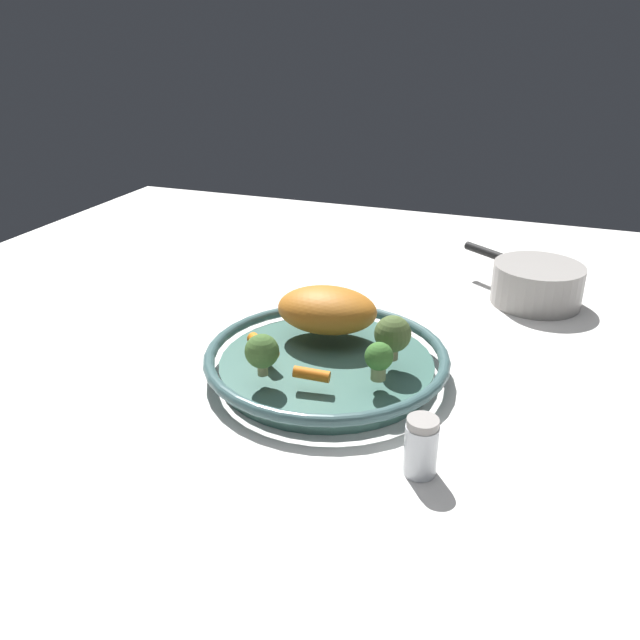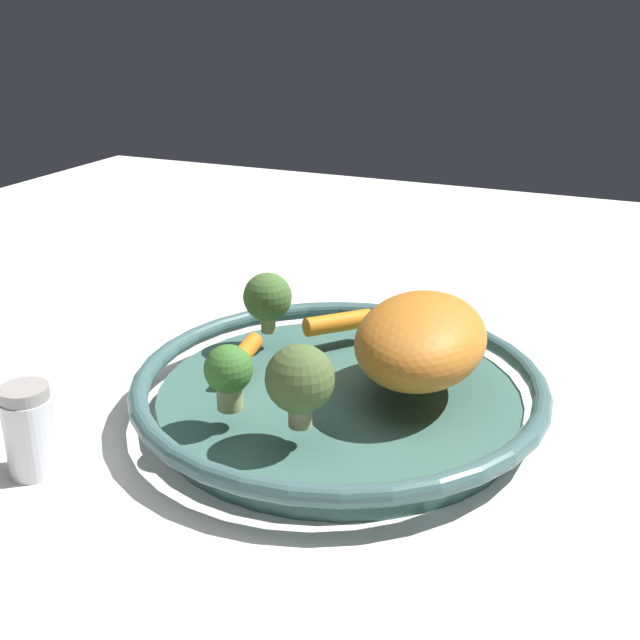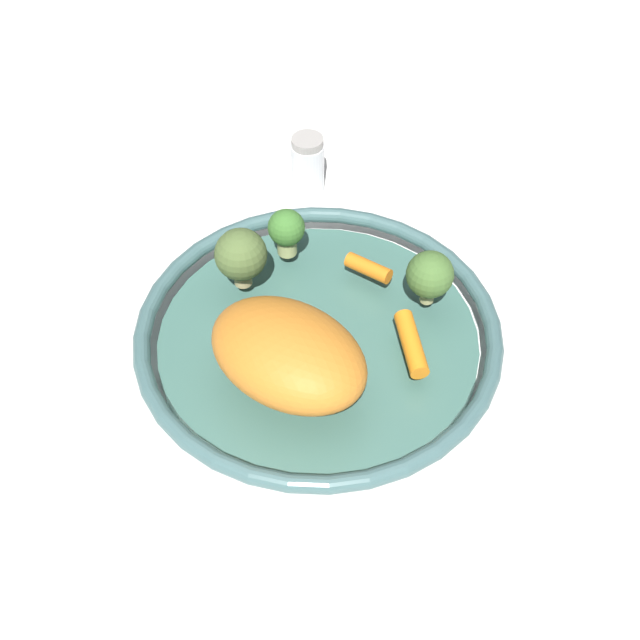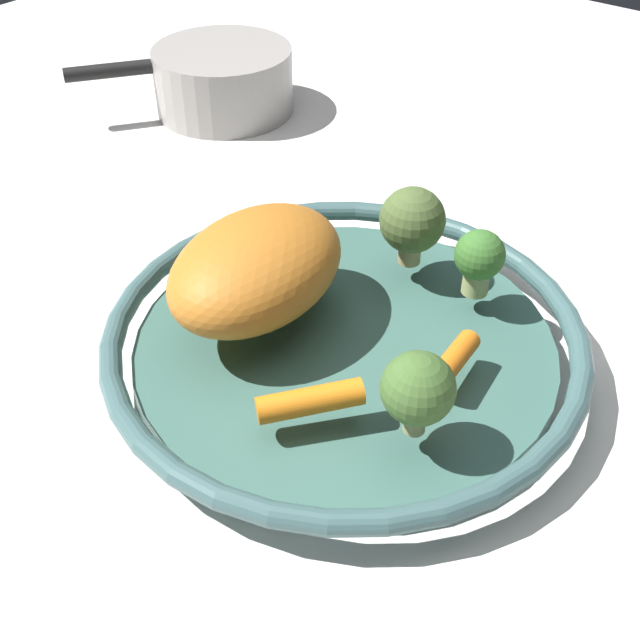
{
  "view_description": "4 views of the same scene",
  "coord_description": "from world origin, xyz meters",
  "views": [
    {
      "loc": [
        -0.27,
        0.77,
        0.47
      ],
      "look_at": [
        0.02,
        -0.02,
        0.07
      ],
      "focal_mm": 36.59,
      "sensor_mm": 36.0,
      "label": 1
    },
    {
      "loc": [
        -0.56,
        -0.23,
        0.33
      ],
      "look_at": [
        0.03,
        0.03,
        0.07
      ],
      "focal_mm": 44.83,
      "sensor_mm": 36.0,
      "label": 2
    },
    {
      "loc": [
        0.36,
        -0.39,
        0.65
      ],
      "look_at": [
        0.01,
        -0.0,
        0.05
      ],
      "focal_mm": 48.3,
      "sensor_mm": 36.0,
      "label": 3
    },
    {
      "loc": [
        0.36,
        0.26,
        0.4
      ],
      "look_at": [
        0.02,
        -0.0,
        0.06
      ],
      "focal_mm": 44.94,
      "sensor_mm": 36.0,
      "label": 4
    }
  ],
  "objects": [
    {
      "name": "roast_chicken_piece",
      "position": [
        0.02,
        -0.06,
        0.07
      ],
      "size": [
        0.16,
        0.12,
        0.07
      ],
      "primitive_type": "ellipsoid",
      "rotation": [
        0.0,
        0.0,
        3.23
      ],
      "color": "#C16F23",
      "rests_on": "serving_bowl"
    },
    {
      "name": "broccoli_floret_mid",
      "position": [
        -0.09,
        -0.01,
        0.08
      ],
      "size": [
        0.05,
        0.05,
        0.06
      ],
      "color": "tan",
      "rests_on": "serving_bowl"
    },
    {
      "name": "salt_shaker",
      "position": [
        -0.17,
        0.17,
        0.04
      ],
      "size": [
        0.04,
        0.04,
        0.07
      ],
      "color": "silver",
      "rests_on": "ground_plane"
    },
    {
      "name": "broccoli_floret_small",
      "position": [
        0.06,
        0.09,
        0.07
      ],
      "size": [
        0.05,
        0.05,
        0.06
      ],
      "color": "tan",
      "rests_on": "serving_bowl"
    },
    {
      "name": "serving_bowl",
      "position": [
        0.0,
        0.0,
        0.02
      ],
      "size": [
        0.35,
        0.35,
        0.04
      ],
      "color": "#3D665B",
      "rests_on": "ground_plane"
    },
    {
      "name": "baby_carrot_center",
      "position": [
        0.08,
        0.03,
        0.05
      ],
      "size": [
        0.06,
        0.06,
        0.02
      ],
      "primitive_type": "cylinder",
      "rotation": [
        1.53,
        0.0,
        4.04
      ],
      "color": "orange",
      "rests_on": "serving_bowl"
    },
    {
      "name": "ground_plane",
      "position": [
        0.0,
        0.0,
        0.0
      ],
      "size": [
        1.81,
        1.81,
        0.0
      ],
      "primitive_type": "plane",
      "color": "silver"
    },
    {
      "name": "baby_carrot_back",
      "position": [
        -0.01,
        0.08,
        0.05
      ],
      "size": [
        0.05,
        0.02,
        0.02
      ],
      "primitive_type": "cylinder",
      "rotation": [
        1.52,
        0.0,
        1.68
      ],
      "color": "orange",
      "rests_on": "serving_bowl"
    },
    {
      "name": "broccoli_floret_edge",
      "position": [
        -0.09,
        0.05,
        0.07
      ],
      "size": [
        0.04,
        0.04,
        0.05
      ],
      "color": "#9DA466",
      "rests_on": "serving_bowl"
    }
  ]
}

